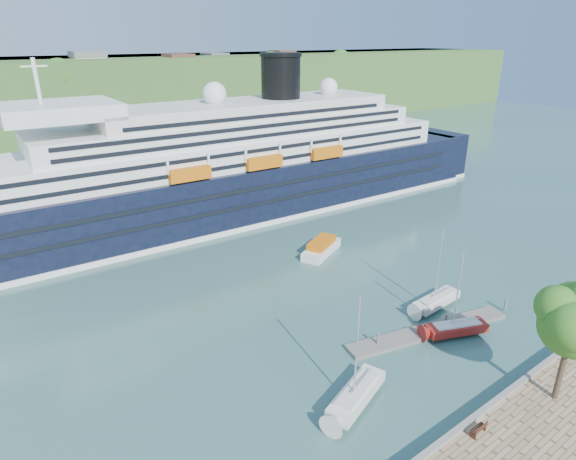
% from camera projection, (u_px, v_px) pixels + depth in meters
% --- Properties ---
extents(ground, '(400.00, 400.00, 0.00)m').
position_uv_depth(ground, '(489.00, 412.00, 41.06)').
color(ground, '#2F544D').
rests_on(ground, ground).
extents(far_hillside, '(400.00, 50.00, 24.00)m').
position_uv_depth(far_hillside, '(55.00, 101.00, 144.12)').
color(far_hillside, '#3A5F26').
rests_on(far_hillside, ground).
extents(quay_coping, '(220.00, 0.50, 0.30)m').
position_uv_depth(quay_coping, '(493.00, 403.00, 40.48)').
color(quay_coping, slate).
rests_on(quay_coping, promenade).
extents(cruise_ship, '(122.84, 24.13, 27.41)m').
position_uv_depth(cruise_ship, '(217.00, 140.00, 80.79)').
color(cruise_ship, black).
rests_on(cruise_ship, ground).
extents(park_bench, '(1.72, 0.74, 1.09)m').
position_uv_depth(park_bench, '(478.00, 428.00, 37.35)').
color(park_bench, '#3F2012').
rests_on(park_bench, promenade).
extents(promenade_tree, '(7.11, 7.11, 11.78)m').
position_uv_depth(promenade_tree, '(569.00, 340.00, 39.10)').
color(promenade_tree, '#245516').
rests_on(promenade_tree, promenade).
extents(floating_pontoon, '(19.68, 6.91, 0.44)m').
position_uv_depth(floating_pontoon, '(429.00, 331.00, 52.01)').
color(floating_pontoon, slate).
rests_on(floating_pontoon, ground).
extents(sailboat_white_near, '(8.45, 4.80, 10.53)m').
position_uv_depth(sailboat_white_near, '(359.00, 354.00, 39.98)').
color(sailboat_white_near, silver).
rests_on(sailboat_white_near, ground).
extents(sailboat_red, '(7.53, 4.72, 9.45)m').
position_uv_depth(sailboat_red, '(461.00, 297.00, 49.80)').
color(sailboat_red, maroon).
rests_on(sailboat_red, ground).
extents(sailboat_white_far, '(7.69, 2.48, 9.81)m').
position_uv_depth(sailboat_white_far, '(440.00, 270.00, 55.09)').
color(sailboat_white_far, silver).
rests_on(sailboat_white_far, ground).
extents(tender_launch, '(8.58, 5.93, 2.25)m').
position_uv_depth(tender_launch, '(321.00, 247.00, 70.70)').
color(tender_launch, '#C7600B').
rests_on(tender_launch, ground).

